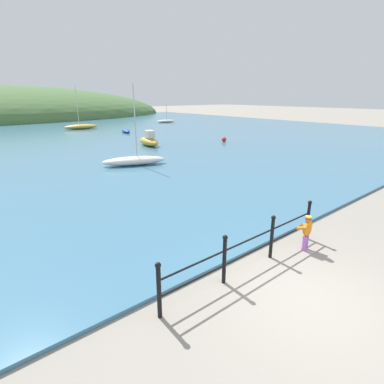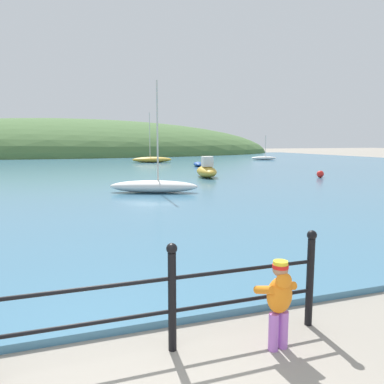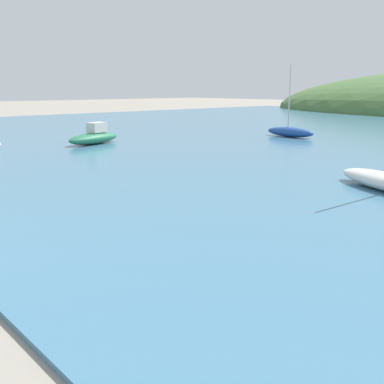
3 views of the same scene
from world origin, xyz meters
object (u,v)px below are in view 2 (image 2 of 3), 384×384
(boat_mid_harbor, at_px, (207,170))
(mooring_buoy, at_px, (320,174))
(boat_green_fishing, at_px, (152,159))
(boat_red_dinghy, at_px, (154,186))
(child_in_coat, at_px, (279,297))
(boat_far_left, at_px, (264,158))
(boat_nearest_quay, at_px, (198,164))

(boat_mid_harbor, xyz_separation_m, mooring_buoy, (6.34, -2.54, -0.20))
(boat_green_fishing, relative_size, boat_red_dinghy, 1.08)
(boat_green_fishing, distance_m, mooring_buoy, 19.93)
(child_in_coat, xyz_separation_m, boat_green_fishing, (6.42, 34.34, -0.20))
(boat_mid_harbor, xyz_separation_m, boat_red_dinghy, (-4.63, -5.74, -0.13))
(boat_far_left, height_order, boat_nearest_quay, boat_far_left)
(boat_red_dinghy, bearing_deg, boat_nearest_quay, 63.87)
(child_in_coat, xyz_separation_m, boat_mid_harbor, (6.06, 17.87, -0.09))
(boat_nearest_quay, bearing_deg, boat_green_fishing, 110.56)
(boat_far_left, xyz_separation_m, boat_mid_harbor, (-13.89, -17.42, 0.18))
(child_in_coat, height_order, boat_nearest_quay, child_in_coat)
(child_in_coat, distance_m, mooring_buoy, 19.71)
(boat_far_left, height_order, boat_red_dinghy, boat_red_dinghy)
(mooring_buoy, bearing_deg, child_in_coat, -128.96)
(child_in_coat, distance_m, boat_mid_harbor, 18.87)
(boat_mid_harbor, bearing_deg, boat_red_dinghy, -128.87)
(boat_far_left, distance_m, boat_green_fishing, 13.56)
(boat_green_fishing, bearing_deg, boat_far_left, 4.00)
(boat_mid_harbor, distance_m, boat_nearest_quay, 10.08)
(child_in_coat, distance_m, boat_green_fishing, 34.93)
(boat_red_dinghy, xyz_separation_m, mooring_buoy, (10.97, 3.20, -0.07))
(child_in_coat, bearing_deg, boat_far_left, 60.52)
(boat_red_dinghy, relative_size, mooring_buoy, 11.01)
(boat_red_dinghy, xyz_separation_m, boat_nearest_quay, (7.55, 15.39, -0.10))
(child_in_coat, xyz_separation_m, boat_nearest_quay, (8.98, 27.52, -0.31))
(boat_red_dinghy, bearing_deg, boat_mid_harbor, 51.13)
(child_in_coat, height_order, boat_red_dinghy, boat_red_dinghy)
(boat_green_fishing, bearing_deg, boat_red_dinghy, -102.67)
(child_in_coat, relative_size, mooring_buoy, 2.38)
(boat_far_left, height_order, mooring_buoy, boat_far_left)
(boat_mid_harbor, xyz_separation_m, boat_nearest_quay, (2.92, 9.65, -0.22))
(mooring_buoy, bearing_deg, boat_green_fishing, 107.45)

